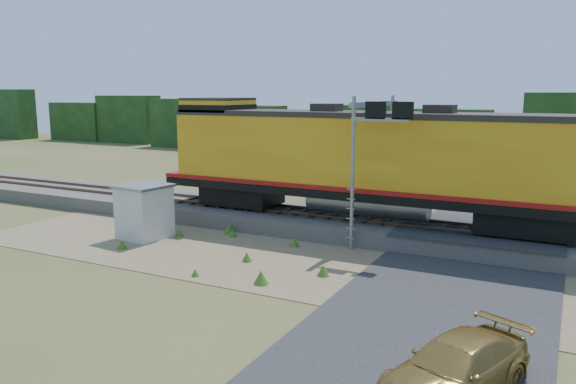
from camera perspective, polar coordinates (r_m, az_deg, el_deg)
The scene contains 11 objects.
ground at distance 23.12m, azimuth -1.04°, elevation -7.25°, with size 140.00×140.00×0.00m, color #475123.
ballast at distance 28.25m, azimuth 4.73°, elevation -3.22°, with size 70.00×5.00×0.80m, color slate.
rails at distance 28.15m, azimuth 4.74°, elevation -2.26°, with size 70.00×1.54×0.16m.
dirt_shoulder at distance 24.49m, azimuth -4.63°, elevation -6.25°, with size 26.00×8.00×0.03m, color #8C7754.
road at distance 21.57m, azimuth 16.76°, elevation -8.74°, with size 7.00×66.00×0.86m.
tree_line_north at distance 58.50m, azimuth 16.93°, elevation 5.95°, with size 130.00×3.00×6.50m.
weed_clumps at distance 24.97m, azimuth -8.06°, elevation -6.03°, with size 15.00×6.20×0.56m, color #40691E, non-canonical shape.
locomotive at distance 27.18m, azimuth 7.52°, elevation 3.36°, with size 21.85×3.33×5.64m.
shed at distance 27.52m, azimuth -14.39°, elevation -1.91°, with size 2.43×2.43×2.60m.
signal_gantry at distance 26.14m, azimuth 9.02°, elevation 5.99°, with size 2.67×6.20×6.74m.
car at distance 14.12m, azimuth 16.68°, elevation -16.68°, with size 1.80×4.44×1.29m, color olive.
Camera 1 is at (10.44, -19.43, 6.91)m, focal length 35.00 mm.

